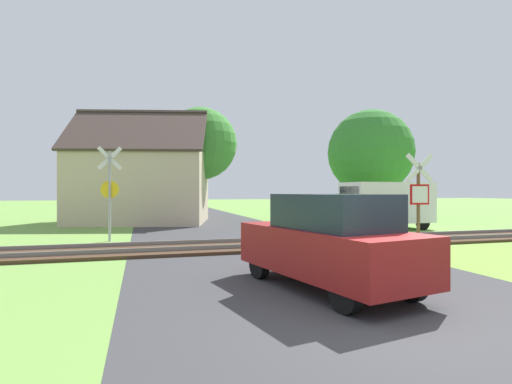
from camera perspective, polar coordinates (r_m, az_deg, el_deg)
name	(u,v)px	position (r m, az deg, el deg)	size (l,w,h in m)	color
ground_plane	(399,325)	(6.08, 19.78, -17.46)	(160.00, 160.00, 0.00)	#6B9942
road_asphalt	(332,290)	(7.73, 10.80, -13.59)	(7.53, 80.00, 0.01)	#38383A
rail_track	(250,246)	(13.07, -0.90, -7.68)	(60.00, 2.60, 0.22)	#422D1E
stop_sign_near	(419,197)	(12.77, 22.25, -0.64)	(0.87, 0.18, 2.96)	brown
crossing_sign_far	(110,187)	(15.49, -20.18, 0.65)	(0.88, 0.13, 3.47)	#9E9EA5
house	(143,185)	(24.05, -15.86, 0.97)	(8.74, 8.00, 6.53)	#C6B293
tree_far	(370,152)	(31.19, 16.04, 5.46)	(6.35, 6.35, 7.90)	#513823
tree_center	(201,144)	(25.16, -7.90, 6.82)	(4.48, 4.48, 7.01)	#513823
mail_truck	(384,204)	(19.86, 17.81, -1.58)	(5.01, 2.18, 2.24)	white
parked_car	(328,242)	(7.62, 10.25, -6.97)	(2.41, 4.25, 1.78)	maroon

